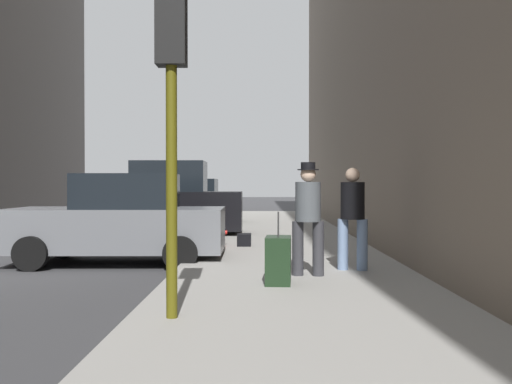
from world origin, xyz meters
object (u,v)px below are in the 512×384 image
(parked_gray_coupe, at_px, (120,221))
(parked_dark_green_sedan, at_px, (188,203))
(duffel_bag, at_px, (244,240))
(pedestrian_with_beanie, at_px, (308,213))
(fire_hydrant, at_px, (218,230))
(parked_black_suv, at_px, (165,203))
(traffic_light, at_px, (171,74))
(pedestrian_in_jeans, at_px, (353,213))
(rolling_suitcase, at_px, (278,260))

(parked_gray_coupe, xyz_separation_m, parked_dark_green_sedan, (0.00, 10.45, 0.00))
(parked_gray_coupe, distance_m, duffel_bag, 3.17)
(parked_dark_green_sedan, xyz_separation_m, pedestrian_with_beanie, (3.55, -12.80, 0.29))
(fire_hydrant, bearing_deg, parked_gray_coupe, -131.08)
(parked_black_suv, relative_size, pedestrian_with_beanie, 2.61)
(traffic_light, bearing_deg, pedestrian_in_jeans, 54.04)
(parked_dark_green_sedan, xyz_separation_m, fire_hydrant, (1.80, -8.38, -0.35))
(parked_black_suv, xyz_separation_m, rolling_suitcase, (3.06, -8.33, -0.54))
(parked_gray_coupe, distance_m, traffic_light, 5.83)
(parked_black_suv, relative_size, parked_dark_green_sedan, 1.10)
(pedestrian_in_jeans, relative_size, duffel_bag, 3.89)
(pedestrian_with_beanie, xyz_separation_m, rolling_suitcase, (-0.49, -0.74, -0.65))
(parked_gray_coupe, height_order, parked_dark_green_sedan, same)
(pedestrian_with_beanie, distance_m, pedestrian_in_jeans, 0.99)
(parked_gray_coupe, relative_size, duffel_bag, 9.62)
(parked_dark_green_sedan, height_order, traffic_light, traffic_light)
(traffic_light, relative_size, rolling_suitcase, 3.46)
(traffic_light, bearing_deg, parked_gray_coupe, 109.68)
(parked_dark_green_sedan, distance_m, traffic_light, 15.86)
(parked_black_suv, bearing_deg, traffic_light, -79.91)
(traffic_light, relative_size, duffel_bag, 8.18)
(parked_black_suv, bearing_deg, parked_dark_green_sedan, 90.00)
(parked_gray_coupe, bearing_deg, fire_hydrant, 48.92)
(fire_hydrant, bearing_deg, duffel_bag, -9.01)
(traffic_light, xyz_separation_m, pedestrian_with_beanie, (1.69, 2.83, -1.62))
(traffic_light, relative_size, pedestrian_in_jeans, 2.11)
(parked_dark_green_sedan, xyz_separation_m, traffic_light, (1.85, -15.63, 1.91))
(parked_black_suv, height_order, pedestrian_in_jeans, parked_black_suv)
(parked_dark_green_sedan, relative_size, fire_hydrant, 6.00)
(pedestrian_in_jeans, bearing_deg, rolling_suitcase, -133.73)
(parked_black_suv, distance_m, pedestrian_with_beanie, 8.38)
(pedestrian_in_jeans, height_order, rolling_suitcase, pedestrian_in_jeans)
(parked_black_suv, bearing_deg, fire_hydrant, -60.35)
(fire_hydrant, bearing_deg, pedestrian_in_jeans, -56.42)
(parked_gray_coupe, distance_m, rolling_suitcase, 4.37)
(parked_dark_green_sedan, distance_m, duffel_bag, 8.83)
(fire_hydrant, distance_m, rolling_suitcase, 5.31)
(parked_dark_green_sedan, xyz_separation_m, rolling_suitcase, (3.06, -13.54, -0.36))
(pedestrian_with_beanie, xyz_separation_m, duffel_bag, (-1.13, 4.32, -0.85))
(parked_gray_coupe, distance_m, pedestrian_with_beanie, 4.27)
(pedestrian_in_jeans, bearing_deg, parked_gray_coupe, 158.01)
(parked_gray_coupe, height_order, fire_hydrant, parked_gray_coupe)
(traffic_light, bearing_deg, duffel_bag, 85.50)
(duffel_bag, bearing_deg, pedestrian_with_beanie, -75.32)
(parked_black_suv, height_order, parked_dark_green_sedan, parked_black_suv)
(pedestrian_with_beanie, bearing_deg, fire_hydrant, 111.54)
(parked_dark_green_sedan, distance_m, fire_hydrant, 8.58)
(parked_dark_green_sedan, bearing_deg, pedestrian_with_beanie, -74.51)
(parked_gray_coupe, distance_m, parked_dark_green_sedan, 10.45)
(parked_black_suv, relative_size, duffel_bag, 10.53)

